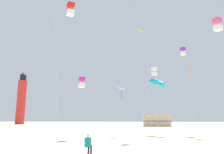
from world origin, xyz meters
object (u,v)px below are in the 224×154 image
object	(u,v)px
kite_diamond_lime	(140,35)
kite_tube_cyan	(157,83)
kite_box_magenta	(82,82)
kite_box_violet	(183,51)
lighthouse_distant	(21,99)
kite_box_rainbow	(218,25)
rv_van_tan	(157,120)
kite_box_white	(154,71)
kite_diamond_blue	(121,90)
kite_box_scarlet	(70,9)
kite_flyer_standing	(88,143)
kite_diamond_orange	(191,68)

from	to	relation	value
kite_diamond_lime	kite_tube_cyan	world-z (taller)	kite_diamond_lime
kite_box_magenta	kite_box_violet	bearing A→B (deg)	31.03
lighthouse_distant	kite_box_rainbow	bearing A→B (deg)	-49.24
kite_box_violet	rv_van_tan	world-z (taller)	kite_box_violet
lighthouse_distant	rv_van_tan	bearing A→B (deg)	-19.15
kite_box_white	lighthouse_distant	size ratio (longest dim) A/B	0.54
kite_box_rainbow	kite_diamond_blue	size ratio (longest dim) A/B	1.89
kite_box_magenta	rv_van_tan	world-z (taller)	kite_box_magenta
kite_box_white	kite_box_magenta	xyz separation A→B (m)	(-8.94, -7.03, -2.66)
kite_diamond_blue	kite_box_magenta	size ratio (longest dim) A/B	0.89
kite_box_white	kite_diamond_blue	size ratio (longest dim) A/B	1.59
kite_box_white	kite_tube_cyan	bearing A→B (deg)	-87.47
kite_box_scarlet	kite_box_magenta	xyz separation A→B (m)	(0.09, 5.41, -5.73)
kite_flyer_standing	kite_box_violet	xyz separation A→B (m)	(10.89, 18.05, 11.14)
kite_tube_cyan	kite_box_magenta	xyz separation A→B (m)	(-9.00, -5.54, -0.80)
kite_box_rainbow	kite_diamond_orange	distance (m)	8.46
kite_diamond_blue	kite_box_rainbow	bearing A→B (deg)	-40.92
kite_box_scarlet	kite_diamond_lime	world-z (taller)	kite_diamond_lime
kite_box_violet	kite_diamond_lime	bearing A→B (deg)	-138.95
kite_flyer_standing	kite_diamond_blue	xyz separation A→B (m)	(1.76, 13.16, 4.74)
kite_box_rainbow	kite_tube_cyan	distance (m)	11.34
rv_van_tan	kite_box_magenta	bearing A→B (deg)	-113.17
rv_van_tan	kite_box_violet	bearing A→B (deg)	-87.81
kite_box_rainbow	kite_box_magenta	xyz separation A→B (m)	(-13.07, 4.42, -4.38)
kite_tube_cyan	kite_box_magenta	distance (m)	10.60
kite_diamond_orange	kite_box_magenta	world-z (taller)	kite_diamond_orange
kite_box_magenta	kite_box_rainbow	bearing A→B (deg)	-18.68
rv_van_tan	kite_diamond_lime	bearing A→B (deg)	-102.25
kite_diamond_lime	rv_van_tan	distance (m)	30.10
kite_box_rainbow	kite_diamond_orange	bearing A→B (deg)	90.31
kite_diamond_blue	kite_box_white	bearing A→B (deg)	39.65
kite_diamond_lime	lighthouse_distant	world-z (taller)	lighthouse_distant
kite_box_white	kite_diamond_lime	world-z (taller)	kite_diamond_lime
kite_tube_cyan	lighthouse_distant	bearing A→B (deg)	134.41
kite_diamond_blue	kite_box_scarlet	world-z (taller)	kite_box_scarlet
kite_diamond_blue	kite_box_magenta	world-z (taller)	kite_box_magenta
kite_diamond_blue	kite_box_scarlet	size ratio (longest dim) A/B	0.47
kite_box_white	kite_tube_cyan	size ratio (longest dim) A/B	1.24
kite_diamond_lime	kite_tube_cyan	size ratio (longest dim) A/B	1.75
kite_diamond_orange	lighthouse_distant	xyz separation A→B (m)	(-41.71, 40.23, -0.40)
kite_diamond_orange	kite_diamond_lime	bearing A→B (deg)	-165.93
kite_tube_cyan	lighthouse_distant	world-z (taller)	lighthouse_distant
kite_box_magenta	lighthouse_distant	xyz separation A→B (m)	(-28.69, 44.02, 1.95)
kite_box_rainbow	kite_box_scarlet	size ratio (longest dim) A/B	0.89
kite_tube_cyan	rv_van_tan	size ratio (longest dim) A/B	1.14
kite_tube_cyan	rv_van_tan	distance (m)	25.02
kite_box_violet	kite_tube_cyan	distance (m)	7.19
kite_diamond_orange	rv_van_tan	world-z (taller)	kite_diamond_orange
kite_box_scarlet	kite_diamond_lime	distance (m)	10.21
kite_box_violet	kite_tube_cyan	xyz separation A→B (m)	(-4.42, -2.54, -5.08)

